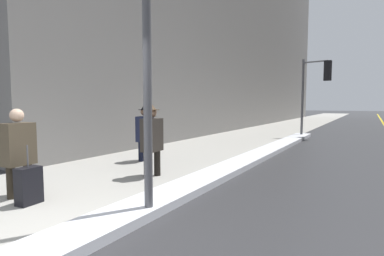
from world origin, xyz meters
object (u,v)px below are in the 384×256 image
object	(u,v)px
lamp_post	(147,26)
pedestrian_trailing	(145,131)
pedestrian_nearside	(18,149)
pedestrian_in_fedora	(152,137)
rolling_suitcase	(29,186)
traffic_light_near	(318,81)

from	to	relation	value
lamp_post	pedestrian_trailing	distance (m)	4.51
pedestrian_nearside	pedestrian_in_fedora	bearing A→B (deg)	151.58
pedestrian_nearside	pedestrian_trailing	distance (m)	3.63
lamp_post	pedestrian_in_fedora	size ratio (longest dim) A/B	2.72
pedestrian_nearside	pedestrian_in_fedora	distance (m)	2.52
pedestrian_in_fedora	rolling_suitcase	distance (m)	2.56
pedestrian_nearside	pedestrian_trailing	world-z (taller)	pedestrian_trailing
pedestrian_nearside	pedestrian_in_fedora	size ratio (longest dim) A/B	0.95
traffic_light_near	pedestrian_trailing	size ratio (longest dim) A/B	2.36
lamp_post	traffic_light_near	xyz separation A→B (m)	(0.49, 11.74, 0.04)
lamp_post	traffic_light_near	world-z (taller)	lamp_post
pedestrian_nearside	rolling_suitcase	bearing A→B (deg)	70.35
traffic_light_near	pedestrian_in_fedora	bearing A→B (deg)	-92.24
lamp_post	pedestrian_in_fedora	distance (m)	2.92
traffic_light_near	pedestrian_nearside	distance (m)	12.68
rolling_suitcase	pedestrian_nearside	bearing A→B (deg)	-109.65
traffic_light_near	pedestrian_trailing	xyz separation A→B (m)	(-3.19, -8.59, -1.82)
traffic_light_near	pedestrian_in_fedora	distance (m)	10.24
traffic_light_near	pedestrian_trailing	distance (m)	9.34
lamp_post	rolling_suitcase	distance (m)	3.09
traffic_light_near	pedestrian_nearside	size ratio (longest dim) A/B	2.45
traffic_light_near	pedestrian_in_fedora	xyz separation A→B (m)	(-1.90, -9.90, -1.80)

